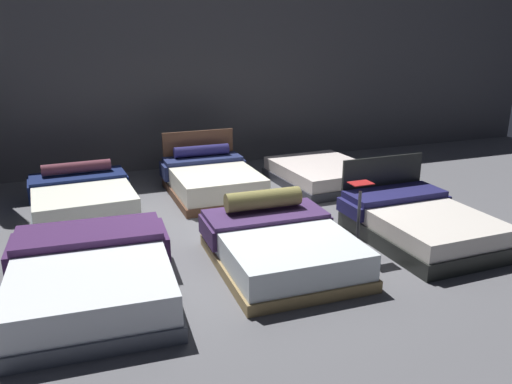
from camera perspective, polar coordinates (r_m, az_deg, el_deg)
ground_plane at (r=7.49m, az=-1.88°, el=-3.90°), size 18.00×18.00×0.02m
showroom_back_wall at (r=10.58m, az=-8.71°, el=12.09°), size 18.00×0.06×3.50m
bed_0 at (r=5.72m, az=-18.02°, el=-9.09°), size 1.82×2.23×0.57m
bed_1 at (r=6.22m, az=2.76°, el=-6.00°), size 1.63×2.02×0.78m
bed_2 at (r=7.27m, az=17.89°, el=-3.34°), size 1.58×2.03×0.97m
bed_3 at (r=8.48m, az=-18.96°, el=-0.60°), size 1.63×2.03×0.66m
bed_4 at (r=8.88m, az=-4.99°, el=1.37°), size 1.52×1.95×0.98m
bed_5 at (r=9.56m, az=7.47°, el=2.03°), size 1.69×2.04×0.39m
price_sign at (r=6.52m, az=11.39°, el=-4.02°), size 0.28×0.24×0.97m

